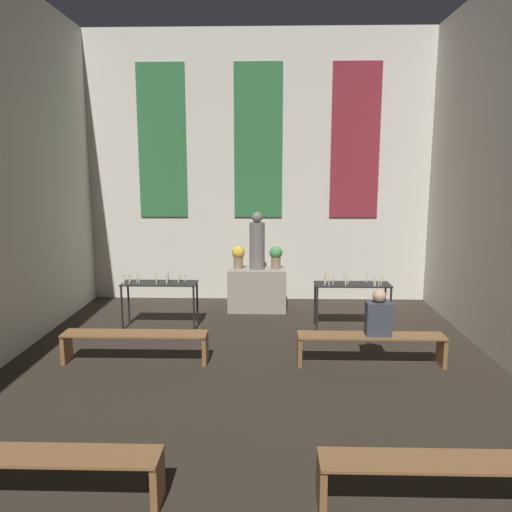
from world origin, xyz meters
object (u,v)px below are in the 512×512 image
at_px(flower_vase_right, 276,256).
at_px(pew_second_left, 36,467).
at_px(pew_back_right, 371,343).
at_px(flower_vase_left, 238,256).
at_px(candle_rack_left, 160,288).
at_px(candle_rack_right, 352,289).
at_px(altar, 257,289).
at_px(pew_back_left, 135,340).
at_px(statue, 257,243).
at_px(pew_second_right, 447,473).
at_px(person_seated, 379,315).

xyz_separation_m(flower_vase_right, pew_second_left, (-2.10, -5.97, -0.78)).
bearing_deg(pew_back_right, flower_vase_left, 126.65).
relative_size(candle_rack_left, candle_rack_right, 1.00).
bearing_deg(flower_vase_left, candle_rack_left, -140.31).
xyz_separation_m(altar, pew_back_right, (1.72, -2.82, -0.09)).
height_order(pew_second_left, pew_back_right, same).
xyz_separation_m(candle_rack_left, pew_back_left, (-0.00, -1.70, -0.38)).
bearing_deg(pew_back_left, flower_vase_left, 64.45).
distance_m(statue, pew_second_right, 6.30).
height_order(flower_vase_right, pew_back_right, flower_vase_right).
distance_m(flower_vase_left, pew_back_right, 3.60).
height_order(altar, pew_second_left, altar).
xyz_separation_m(pew_second_left, pew_second_right, (3.45, 0.00, 0.00)).
relative_size(altar, person_seated, 1.69).
bearing_deg(flower_vase_right, statue, -180.00).
bearing_deg(person_seated, pew_second_left, -138.31).
bearing_deg(pew_second_right, statue, 106.09).
bearing_deg(pew_second_left, flower_vase_right, 70.65).
relative_size(flower_vase_left, pew_back_left, 0.22).
bearing_deg(pew_second_right, person_seated, 88.26).
bearing_deg(flower_vase_left, statue, -0.00).
xyz_separation_m(pew_second_right, pew_back_right, (0.00, 3.15, 0.00)).
relative_size(statue, person_seated, 1.67).
bearing_deg(flower_vase_left, pew_back_right, -53.35).
relative_size(statue, pew_second_right, 0.54).
distance_m(candle_rack_left, pew_back_left, 1.74).
distance_m(pew_second_right, pew_back_left, 4.67).
bearing_deg(pew_second_left, altar, 73.91).
relative_size(flower_vase_left, candle_rack_left, 0.35).
bearing_deg(flower_vase_right, pew_back_left, -126.65).
bearing_deg(altar, flower_vase_right, 0.00).
bearing_deg(pew_back_left, pew_second_right, -42.47).
relative_size(flower_vase_right, pew_back_left, 0.22).
relative_size(candle_rack_right, pew_back_left, 0.63).
distance_m(pew_second_left, pew_back_left, 3.15).
height_order(candle_rack_left, pew_back_right, candle_rack_left).
distance_m(flower_vase_left, pew_second_left, 6.17).
height_order(altar, flower_vase_left, flower_vase_left).
bearing_deg(candle_rack_left, flower_vase_right, 28.06).
relative_size(statue, flower_vase_left, 2.47).
height_order(altar, candle_rack_left, candle_rack_left).
distance_m(candle_rack_right, pew_second_left, 5.96).
xyz_separation_m(flower_vase_left, pew_second_right, (2.10, -5.97, -0.78)).
xyz_separation_m(flower_vase_right, candle_rack_right, (1.34, -1.12, -0.40)).
bearing_deg(statue, flower_vase_right, 0.00).
xyz_separation_m(flower_vase_right, pew_back_left, (-2.10, -2.82, -0.78)).
distance_m(flower_vase_right, pew_second_right, 6.17).
bearing_deg(candle_rack_left, altar, 32.99).
xyz_separation_m(statue, pew_second_right, (1.72, -5.97, -1.04)).
height_order(candle_rack_right, person_seated, person_seated).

